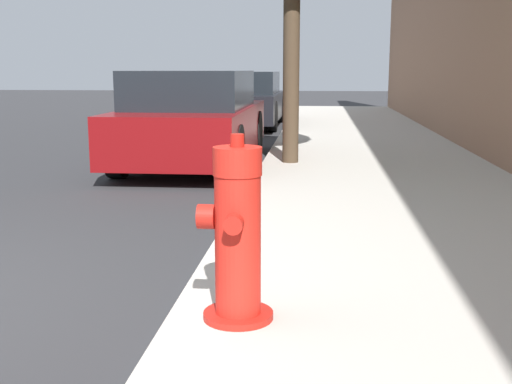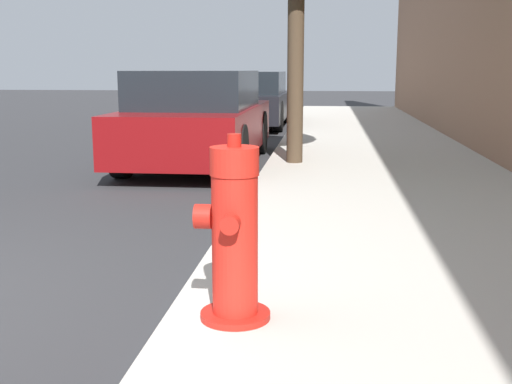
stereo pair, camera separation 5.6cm
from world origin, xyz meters
The scene contains 4 objects.
sidewalk_slab centered at (3.50, 0.00, 0.06)m, with size 3.19×40.00×0.12m.
fire_hydrant centered at (2.28, 0.00, 0.56)m, with size 0.39×0.38×0.97m.
parked_car_near centered at (0.85, 6.20, 0.68)m, with size 1.74×4.28×1.38m.
parked_car_mid centered at (0.81, 12.74, 0.66)m, with size 1.86×4.41×1.35m.
Camera 1 is at (2.69, -3.16, 1.40)m, focal length 45.00 mm.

